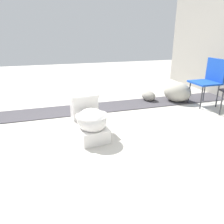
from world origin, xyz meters
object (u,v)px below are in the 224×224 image
(boulder_near, at_px, (149,96))
(boulder_far, at_px, (177,92))
(toilet, at_px, (90,120))
(folding_chair_left, at_px, (210,77))

(boulder_near, relative_size, boulder_far, 0.59)
(toilet, distance_m, boulder_near, 1.86)
(folding_chair_left, relative_size, boulder_near, 2.74)
(boulder_near, xyz_separation_m, boulder_far, (0.21, 0.50, 0.09))
(folding_chair_left, distance_m, boulder_near, 1.15)
(boulder_near, distance_m, boulder_far, 0.55)
(toilet, distance_m, folding_chair_left, 2.45)
(boulder_near, bearing_deg, folding_chair_left, 59.90)
(toilet, height_order, boulder_near, toilet)
(toilet, bearing_deg, boulder_near, 123.58)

